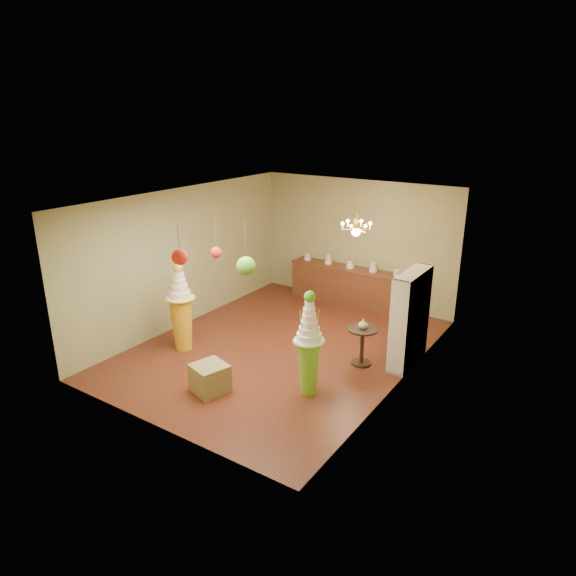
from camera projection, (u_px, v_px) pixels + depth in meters
The scene contains 17 objects.
floor at pixel (281, 348), 10.29m from camera, with size 6.50×6.50×0.00m, color #572417.
ceiling at pixel (280, 198), 9.30m from camera, with size 6.50×6.50×0.00m, color white.
wall_back at pixel (356, 242), 12.35m from camera, with size 5.00×0.04×3.00m, color #9B9B6D.
wall_front at pixel (150, 336), 7.24m from camera, with size 5.00×0.04×3.00m, color #9B9B6D.
wall_left at pixel (185, 257), 11.10m from camera, with size 0.04×6.50×3.00m, color #9B9B6D.
wall_right at pixel (405, 303), 8.49m from camera, with size 0.04×6.50×3.00m, color #9B9B6D.
pedestal_green at pixel (309, 354), 8.45m from camera, with size 0.62×0.62×1.82m.
pedestal_orange at pixel (182, 316), 10.04m from camera, with size 0.66×0.66×1.77m.
burlap_riser at pixel (210, 378), 8.64m from camera, with size 0.54×0.54×0.49m, color #927F4F.
sideboard at pixel (349, 285), 12.47m from camera, with size 3.04×0.54×1.16m.
shelving_unit at pixel (410, 318), 9.40m from camera, with size 0.33×1.20×1.80m.
round_table at pixel (362, 341), 9.50m from camera, with size 0.73×0.73×0.73m.
vase at pixel (363, 324), 9.39m from camera, with size 0.17×0.17×0.18m, color beige.
pom_red_left at pixel (180, 257), 7.30m from camera, with size 0.23×0.23×0.57m.
pom_green_mid at pixel (246, 266), 7.94m from camera, with size 0.30×0.30×0.92m.
pom_red_right at pixel (216, 252), 8.25m from camera, with size 0.18×0.18×0.74m.
chandelier at pixel (356, 229), 10.06m from camera, with size 0.83×0.83×0.85m.
Camera 1 is at (5.28, -7.68, 4.54)m, focal length 32.00 mm.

